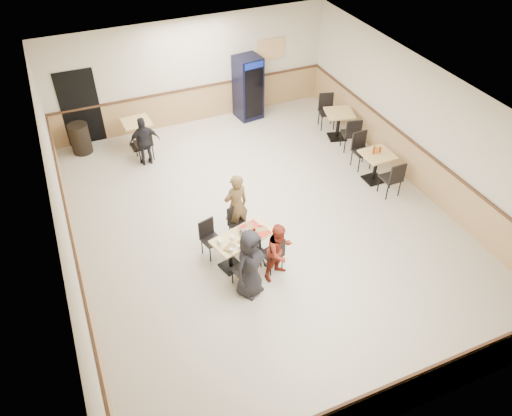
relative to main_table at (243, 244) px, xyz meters
name	(u,v)px	position (x,y,z in m)	size (l,w,h in m)	color
ground	(264,222)	(0.87, 0.94, -0.44)	(10.00, 10.00, 0.00)	beige
room_shell	(286,130)	(2.65, 3.49, 0.13)	(10.00, 10.00, 10.00)	silver
main_table	(243,244)	(0.00, 0.00, 0.00)	(1.36, 0.93, 0.67)	black
main_chairs	(241,246)	(-0.04, -0.01, -0.02)	(1.45, 1.70, 0.84)	black
diner_woman_left	(250,264)	(-0.19, -0.83, 0.31)	(0.74, 0.48, 1.50)	black
diner_woman_right	(279,251)	(0.50, -0.65, 0.20)	(0.62, 0.48, 1.28)	maroon
diner_man_opposite	(236,205)	(0.19, 0.83, 0.32)	(0.56, 0.37, 1.53)	brown
lone_diner	(145,141)	(-0.96, 4.26, 0.22)	(0.78, 0.32, 1.32)	black
tabletop_clutter	(246,235)	(0.06, -0.02, 0.25)	(1.10, 0.73, 0.12)	red
side_table_near	(376,163)	(4.04, 1.32, 0.07)	(0.72, 0.72, 0.77)	black
side_table_near_chair_south	(391,177)	(4.04, 0.71, 0.04)	(0.45, 0.45, 0.97)	black
side_table_near_chair_north	(362,151)	(4.04, 1.93, 0.04)	(0.45, 0.45, 0.97)	black
side_table_far	(339,121)	(4.22, 3.43, 0.08)	(0.90, 0.90, 0.79)	black
side_table_far_chair_south	(351,133)	(4.22, 2.80, 0.06)	(0.46, 0.46, 1.00)	black
side_table_far_chair_north	(327,112)	(4.22, 4.06, 0.06)	(0.46, 0.46, 1.00)	black
condiment_caddy	(376,150)	(4.01, 1.37, 0.41)	(0.23, 0.06, 0.20)	#9E2B0B
back_table	(138,130)	(-0.96, 5.14, 0.07)	(0.76, 0.76, 0.77)	black
back_table_chair_lone	(143,142)	(-0.96, 4.52, 0.05)	(0.45, 0.45, 0.98)	black
pepsi_cooler	(248,88)	(2.41, 5.53, 0.48)	(0.78, 0.78, 1.84)	black
trash_bin	(80,139)	(-2.44, 5.49, -0.03)	(0.52, 0.52, 0.82)	black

